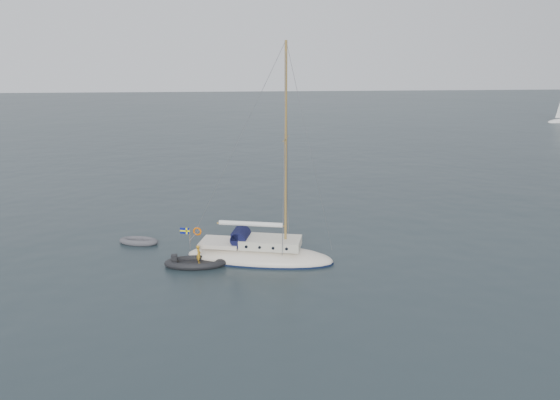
{
  "coord_description": "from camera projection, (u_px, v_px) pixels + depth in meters",
  "views": [
    {
      "loc": [
        -3.03,
        -31.28,
        11.97
      ],
      "look_at": [
        -0.11,
        0.0,
        3.52
      ],
      "focal_mm": 35.0,
      "sensor_mm": 36.0,
      "label": 1
    }
  ],
  "objects": [
    {
      "name": "dinghy",
      "position": [
        139.0,
        241.0,
        35.46
      ],
      "size": [
        2.64,
        1.19,
        0.38
      ],
      "rotation": [
        0.0,
        0.0,
        -0.27
      ],
      "color": "#535258",
      "rests_on": "ground"
    },
    {
      "name": "ground",
      "position": [
        282.0,
        255.0,
        33.46
      ],
      "size": [
        300.0,
        300.0,
        0.0
      ],
      "primitive_type": "plane",
      "color": "black",
      "rests_on": "ground"
    },
    {
      "name": "rib",
      "position": [
        195.0,
        262.0,
        31.75
      ],
      "size": [
        3.65,
        1.66,
        1.28
      ],
      "rotation": [
        0.0,
        0.0,
        -0.03
      ],
      "color": "black",
      "rests_on": "ground"
    },
    {
      "name": "sailboat",
      "position": [
        259.0,
        244.0,
        32.4
      ],
      "size": [
        9.31,
        2.79,
        13.26
      ],
      "rotation": [
        0.0,
        0.0,
        -0.24
      ],
      "color": "beige",
      "rests_on": "ground"
    }
  ]
}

